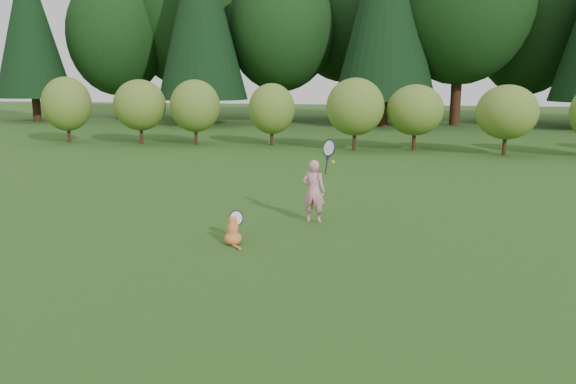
# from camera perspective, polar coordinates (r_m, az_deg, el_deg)

# --- Properties ---
(ground) EXTENTS (100.00, 100.00, 0.00)m
(ground) POSITION_cam_1_polar(r_m,az_deg,el_deg) (9.62, -2.14, -4.98)
(ground) COLOR #1E4914
(ground) RESTS_ON ground
(shrub_row) EXTENTS (28.00, 3.00, 2.80)m
(shrub_row) POSITION_cam_1_polar(r_m,az_deg,el_deg) (22.11, 5.93, 8.01)
(shrub_row) COLOR #496E22
(shrub_row) RESTS_ON ground
(child) EXTENTS (0.70, 0.46, 1.81)m
(child) POSITION_cam_1_polar(r_m,az_deg,el_deg) (10.72, 2.68, 0.24)
(child) COLOR pink
(child) RESTS_ON ground
(cat) EXTENTS (0.45, 0.75, 0.65)m
(cat) POSITION_cam_1_polar(r_m,az_deg,el_deg) (9.41, -5.61, -3.80)
(cat) COLOR #C46025
(cat) RESTS_ON ground
(tennis_ball) EXTENTS (0.06, 0.06, 0.06)m
(tennis_ball) POSITION_cam_1_polar(r_m,az_deg,el_deg) (10.58, 4.60, 3.05)
(tennis_ball) COLOR #BCD218
(tennis_ball) RESTS_ON ground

